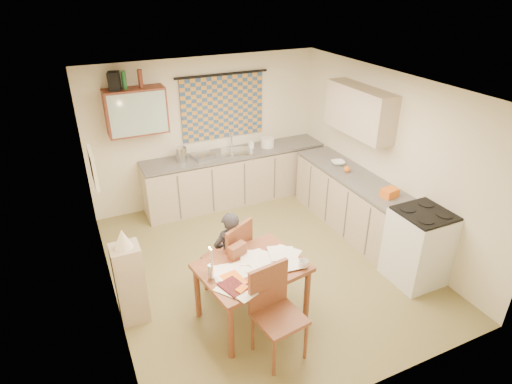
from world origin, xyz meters
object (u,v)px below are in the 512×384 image
counter_back (238,176)px  stove (419,246)px  counter_right (362,210)px  chair_far (228,268)px  person (230,254)px  shelf_stand (130,284)px  dining_table (252,292)px

counter_back → stove: (1.26, -3.07, 0.06)m
counter_right → stove: (0.00, -1.17, 0.06)m
counter_right → chair_far: bearing=-171.9°
chair_far → person: size_ratio=0.89×
person → chair_far: bearing=-88.8°
person → shelf_stand: bearing=-4.9°
person → shelf_stand: 1.22m
counter_back → chair_far: size_ratio=3.20×
stove → shelf_stand: stove is taller
counter_back → stove: bearing=-67.6°
counter_back → dining_table: (-1.01, -2.82, -0.07)m
counter_right → chair_far: size_ratio=2.86×
counter_back → chair_far: chair_far is taller
counter_back → dining_table: counter_back is taller
stove → person: person is taller
counter_right → chair_far: chair_far is taller
counter_right → shelf_stand: size_ratio=2.92×
shelf_stand → dining_table: bearing=-24.4°
counter_right → shelf_stand: bearing=-174.4°
dining_table → shelf_stand: (-1.27, 0.58, 0.13)m
counter_back → dining_table: 3.00m
counter_right → stove: 1.17m
shelf_stand → counter_right: bearing=5.6°
chair_far → person: person is taller
counter_right → chair_far: (-2.33, -0.33, -0.13)m
dining_table → chair_far: (-0.06, 0.60, -0.06)m
stove → shelf_stand: 3.63m
counter_back → stove: stove is taller
shelf_stand → stove: bearing=-13.0°
stove → counter_back: bearing=112.4°
chair_far → shelf_stand: chair_far is taller
counter_right → shelf_stand: 3.56m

